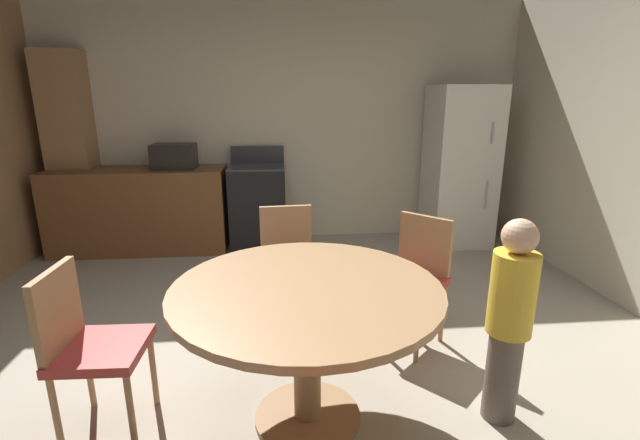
% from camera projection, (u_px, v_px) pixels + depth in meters
% --- Properties ---
extents(ground_plane, '(14.00, 14.00, 0.00)m').
position_uv_depth(ground_plane, '(298.00, 391.00, 2.54)').
color(ground_plane, '#A89E89').
extents(wall_back, '(5.64, 0.12, 2.70)m').
position_uv_depth(wall_back, '(285.00, 123.00, 5.07)').
color(wall_back, beige).
rests_on(wall_back, ground).
extents(kitchen_counter, '(1.85, 0.60, 0.90)m').
position_uv_depth(kitchen_counter, '(141.00, 210.00, 4.79)').
color(kitchen_counter, brown).
rests_on(kitchen_counter, ground).
extents(pantry_column, '(0.44, 0.36, 2.10)m').
position_uv_depth(pantry_column, '(72.00, 153.00, 4.74)').
color(pantry_column, '#9E754C').
rests_on(pantry_column, ground).
extents(oven_range, '(0.60, 0.60, 1.10)m').
position_uv_depth(oven_range, '(258.00, 206.00, 4.90)').
color(oven_range, black).
rests_on(oven_range, ground).
extents(refrigerator, '(0.68, 0.68, 1.76)m').
position_uv_depth(refrigerator, '(459.00, 167.00, 4.94)').
color(refrigerator, silver).
rests_on(refrigerator, ground).
extents(microwave, '(0.44, 0.32, 0.26)m').
position_uv_depth(microwave, '(174.00, 156.00, 4.67)').
color(microwave, black).
rests_on(microwave, kitchen_counter).
extents(dining_table, '(1.32, 1.32, 0.76)m').
position_uv_depth(dining_table, '(307.00, 314.00, 2.16)').
color(dining_table, '#9E754C').
rests_on(dining_table, ground).
extents(chair_northeast, '(0.57, 0.57, 0.87)m').
position_uv_depth(chair_northeast, '(415.00, 272.00, 2.96)').
color(chair_northeast, '#9E754C').
rests_on(chair_northeast, ground).
extents(chair_north, '(0.43, 0.43, 0.87)m').
position_uv_depth(chair_north, '(288.00, 259.00, 3.21)').
color(chair_north, '#9E754C').
rests_on(chair_north, ground).
extents(chair_west, '(0.41, 0.41, 0.87)m').
position_uv_depth(chair_west, '(87.00, 341.00, 2.13)').
color(chair_west, '#9E754C').
rests_on(chair_west, ground).
extents(person_child, '(0.24, 0.24, 1.09)m').
position_uv_depth(person_child, '(509.00, 318.00, 2.19)').
color(person_child, '#665B51').
rests_on(person_child, ground).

